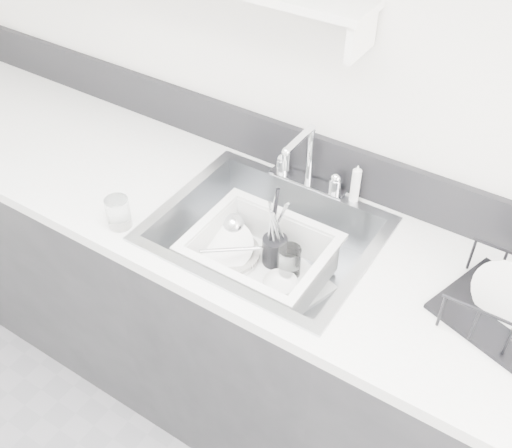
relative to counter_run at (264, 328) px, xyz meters
The scene contains 12 objects.
counter_run is the anchor object (origin of this frame).
backsplash 0.62m from the counter_run, 90.00° to the left, with size 3.20×0.02×0.16m, color black.
sink 0.37m from the counter_run, ahead, with size 0.64×0.52×0.20m, color silver, non-canonical shape.
faucet 0.58m from the counter_run, 90.00° to the left, with size 0.26×0.18×0.23m.
side_sprayer 0.61m from the counter_run, 57.89° to the left, with size 0.03×0.03×0.14m, color white.
wash_tub 0.37m from the counter_run, 79.76° to the right, with size 0.40×0.33×0.16m, color white, non-canonical shape.
plate_stack 0.35m from the counter_run, 166.05° to the right, with size 0.23×0.22×0.09m.
utensil_cup 0.37m from the counter_run, 67.68° to the left, with size 0.08×0.08×0.26m.
ladle 0.36m from the counter_run, behind, with size 0.30×0.11×0.09m, color silver, non-canonical shape.
tumbler_in_tub 0.37m from the counter_run, 11.68° to the left, with size 0.07×0.07×0.10m, color white.
tumbler_counter 0.66m from the counter_run, 149.89° to the right, with size 0.07×0.07×0.10m, color white.
bowl_small 0.34m from the counter_run, 32.02° to the right, with size 0.10×0.10×0.03m, color white.
Camera 1 is at (0.68, 0.09, 2.10)m, focal length 42.00 mm.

